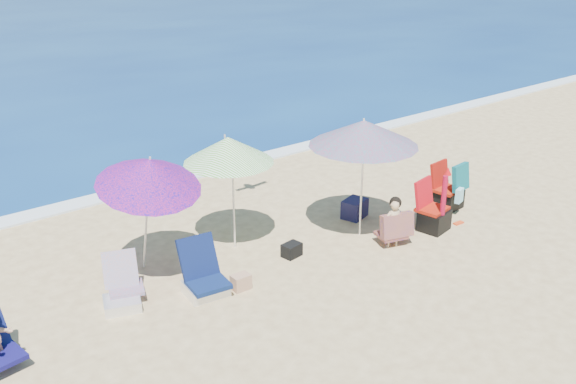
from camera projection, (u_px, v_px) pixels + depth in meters
ground at (344, 274)px, 9.93m from camera, size 120.00×120.00×0.00m
foam at (177, 179)px, 13.63m from camera, size 120.00×0.50×0.04m
umbrella_turquoise at (364, 133)px, 10.52m from camera, size 2.11×2.11×2.06m
umbrella_striped at (228, 150)px, 10.17m from camera, size 1.87×1.87×1.91m
umbrella_blue at (149, 173)px, 9.16m from camera, size 1.55×1.61×2.06m
furled_umbrella at (444, 199)px, 11.01m from camera, size 0.25×0.19×1.17m
chair_navy at (204, 280)px, 9.34m from camera, size 0.64×0.79×0.78m
chair_rainbow at (122, 292)px, 9.08m from camera, size 0.75×0.82×0.68m
camp_chair_left at (432, 215)px, 11.30m from camera, size 0.59×0.61×0.88m
camp_chair_right at (449, 192)px, 12.13m from camera, size 0.57×0.73×0.91m
person_center at (394, 224)px, 10.65m from camera, size 0.59×0.55×0.82m
bag_black_a at (292, 250)px, 10.42m from camera, size 0.33×0.26×0.22m
bag_tan at (241, 282)px, 9.47m from camera, size 0.27×0.19×0.23m
bag_navy_b at (355, 208)px, 11.81m from camera, size 0.53×0.46×0.34m
bag_black_b at (403, 227)px, 11.23m from camera, size 0.31×0.25×0.21m
orange_item at (458, 223)px, 11.60m from camera, size 0.20×0.10×0.03m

